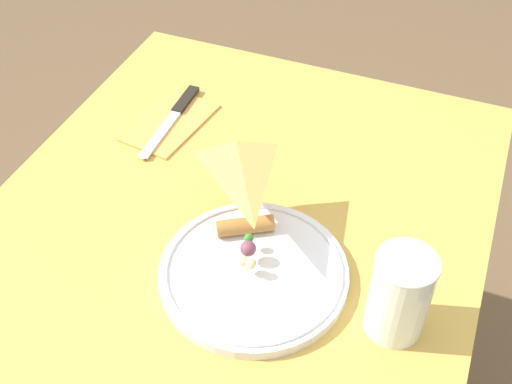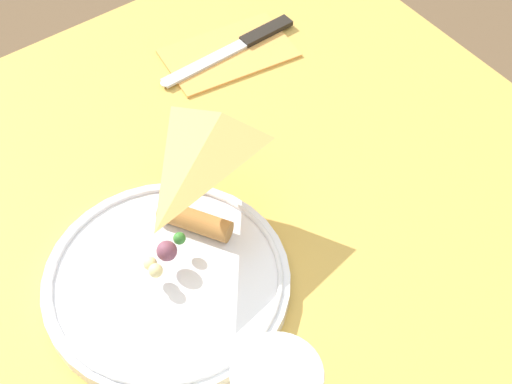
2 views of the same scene
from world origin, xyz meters
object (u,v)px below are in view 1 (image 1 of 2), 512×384
(dining_table, at_px, (218,304))
(milk_glass, at_px, (399,298))
(napkin_folded, at_px, (171,123))
(butter_knife, at_px, (173,117))
(plate_pizza, at_px, (253,271))

(dining_table, height_order, milk_glass, milk_glass)
(dining_table, relative_size, napkin_folded, 5.52)
(dining_table, relative_size, butter_knife, 4.74)
(butter_knife, bearing_deg, milk_glass, 57.03)
(plate_pizza, xyz_separation_m, milk_glass, (0.01, 0.19, 0.04))
(milk_glass, bearing_deg, butter_knife, -121.37)
(plate_pizza, relative_size, napkin_folded, 1.42)
(napkin_folded, xyz_separation_m, butter_knife, (-0.01, -0.00, 0.00))
(milk_glass, relative_size, butter_knife, 0.60)
(plate_pizza, bearing_deg, dining_table, -109.10)
(milk_glass, height_order, napkin_folded, milk_glass)
(plate_pizza, height_order, milk_glass, milk_glass)
(milk_glass, distance_m, napkin_folded, 0.53)
(milk_glass, height_order, butter_knife, milk_glass)
(dining_table, xyz_separation_m, butter_knife, (-0.25, -0.19, 0.14))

